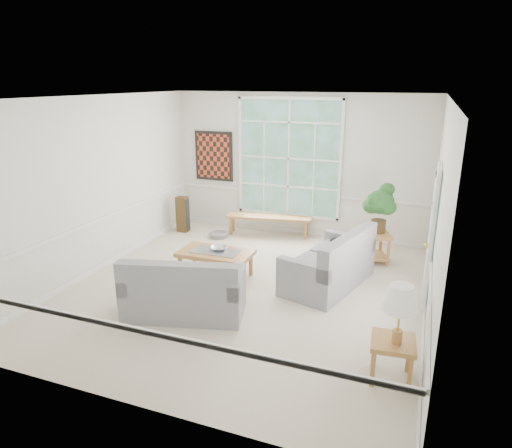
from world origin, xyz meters
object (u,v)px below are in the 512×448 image
at_px(loveseat_front, 184,284).
at_px(loveseat_right, 328,258).
at_px(end_table, 372,247).
at_px(coffee_table, 216,264).
at_px(side_table, 391,360).

bearing_deg(loveseat_front, loveseat_right, 28.92).
distance_m(loveseat_front, end_table, 3.73).
bearing_deg(loveseat_right, loveseat_front, -120.47).
bearing_deg(loveseat_right, end_table, 81.66).
relative_size(loveseat_right, coffee_table, 1.40).
distance_m(loveseat_right, end_table, 1.40).
bearing_deg(loveseat_front, end_table, 37.01).
bearing_deg(side_table, end_table, 100.35).
distance_m(loveseat_front, coffee_table, 1.33).
height_order(loveseat_right, coffee_table, loveseat_right).
xyz_separation_m(coffee_table, end_table, (2.42, 1.63, 0.05)).
xyz_separation_m(loveseat_right, coffee_table, (-1.86, -0.36, -0.24)).
xyz_separation_m(loveseat_front, coffee_table, (-0.13, 1.31, -0.22)).
xyz_separation_m(coffee_table, side_table, (3.05, -1.85, 0.01)).
relative_size(loveseat_front, side_table, 3.40).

